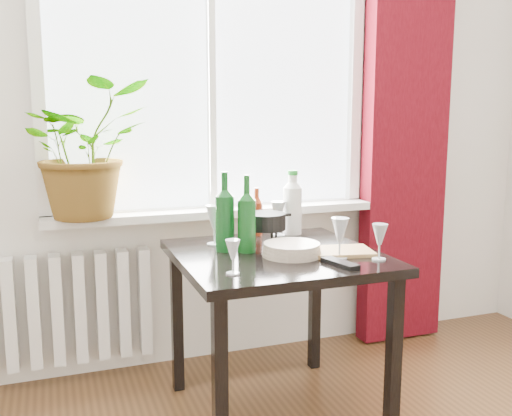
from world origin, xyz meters
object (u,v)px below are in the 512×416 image
object	(u,v)px
potted_plant	(85,149)
bottle_amber	(257,211)
cleaning_bottle	(292,201)
wineglass_front_left	(233,257)
wineglass_back_center	(278,218)
plate_stack	(292,249)
wineglass_back_left	(214,225)
tv_remote	(340,263)
wine_bottle_right	(247,213)
cutting_board	(337,251)
wine_bottle_left	(225,211)
table	(276,273)
fondue_pot	(266,229)
wineglass_front_right	(340,238)
radiator	(69,309)
wineglass_far_right	(380,242)

from	to	relation	value
potted_plant	bottle_amber	distance (m)	0.86
cleaning_bottle	wineglass_front_left	size ratio (longest dim) A/B	2.45
cleaning_bottle	wineglass_back_center	world-z (taller)	cleaning_bottle
bottle_amber	plate_stack	distance (m)	0.45
wineglass_back_left	tv_remote	world-z (taller)	wineglass_back_left
wine_bottle_right	cutting_board	bearing A→B (deg)	-24.51
plate_stack	tv_remote	distance (m)	0.24
wine_bottle_left	bottle_amber	distance (m)	0.35
wine_bottle_left	wineglass_back_left	size ratio (longest dim) A/B	1.90
table	fondue_pot	size ratio (longest dim) A/B	4.00
wine_bottle_left	fondue_pot	size ratio (longest dim) A/B	1.67
wineglass_front_right	wineglass_back_left	world-z (taller)	wineglass_back_left
plate_stack	wineglass_front_left	bearing A→B (deg)	-150.37
wineglass_back_center	wineglass_back_left	world-z (taller)	wineglass_back_left
potted_plant	bottle_amber	xyz separation A→B (m)	(0.78, -0.19, -0.31)
wineglass_front_right	wineglass_front_left	distance (m)	0.49
wine_bottle_right	tv_remote	size ratio (longest dim) A/B	1.91
bottle_amber	wineglass_back_left	distance (m)	0.28
wineglass_back_left	wineglass_front_left	size ratio (longest dim) A/B	1.39
radiator	tv_remote	world-z (taller)	tv_remote
tv_remote	bottle_amber	bearing A→B (deg)	86.52
wine_bottle_left	potted_plant	bearing A→B (deg)	140.73
wineglass_front_right	wineglass_back_center	distance (m)	0.50
radiator	wineglass_far_right	bearing A→B (deg)	-36.69
tv_remote	radiator	bearing A→B (deg)	124.29
radiator	wine_bottle_left	xyz separation A→B (m)	(0.65, -0.52, 0.54)
plate_stack	potted_plant	bearing A→B (deg)	141.15
table	wineglass_front_left	xyz separation A→B (m)	(-0.28, -0.26, 0.16)
cleaning_bottle	wineglass_far_right	world-z (taller)	cleaning_bottle
wine_bottle_left	wine_bottle_right	size ratio (longest dim) A/B	1.04
table	potted_plant	world-z (taller)	potted_plant
radiator	tv_remote	xyz separation A→B (m)	(1.00, -0.92, 0.37)
wineglass_back_center	tv_remote	distance (m)	0.60
radiator	wineglass_front_left	xyz separation A→B (m)	(0.57, -0.89, 0.43)
potted_plant	wine_bottle_left	size ratio (longest dim) A/B	1.82
wineglass_far_right	wineglass_front_left	world-z (taller)	wineglass_far_right
fondue_pot	wineglass_far_right	bearing A→B (deg)	-38.95
wine_bottle_right	wineglass_back_left	bearing A→B (deg)	118.08
wineglass_back_center	wineglass_front_left	bearing A→B (deg)	-125.95
table	tv_remote	world-z (taller)	tv_remote
wineglass_far_right	tv_remote	size ratio (longest dim) A/B	0.87
potted_plant	wineglass_front_left	bearing A→B (deg)	-60.23
wineglass_far_right	plate_stack	size ratio (longest dim) A/B	0.61
potted_plant	plate_stack	bearing A→B (deg)	-38.85
bottle_amber	tv_remote	distance (m)	0.67
wineglass_far_right	wineglass_front_left	xyz separation A→B (m)	(-0.62, 0.01, -0.01)
radiator	wineglass_front_left	bearing A→B (deg)	-57.16
wine_bottle_left	cleaning_bottle	distance (m)	0.47
wineglass_front_right	cutting_board	world-z (taller)	wineglass_front_right
radiator	wineglass_front_right	xyz separation A→B (m)	(1.06, -0.81, 0.45)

